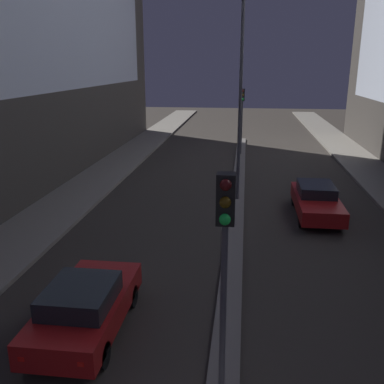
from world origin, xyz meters
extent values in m
cube|color=#66605B|center=(0.00, 18.66, 0.07)|extent=(0.72, 35.32, 0.14)
cylinder|color=#4C4C51|center=(0.00, 3.62, 2.12)|extent=(0.12, 0.12, 3.96)
cube|color=black|center=(0.00, 3.62, 4.55)|extent=(0.32, 0.28, 0.90)
sphere|color=#4C0F0F|center=(0.00, 3.44, 4.85)|extent=(0.20, 0.20, 0.20)
sphere|color=#4C380A|center=(0.00, 3.44, 4.55)|extent=(0.20, 0.20, 0.20)
sphere|color=#1EEA4C|center=(0.00, 3.44, 4.25)|extent=(0.20, 0.20, 0.20)
cylinder|color=#4C4C51|center=(0.00, 29.12, 2.12)|extent=(0.12, 0.12, 3.96)
cube|color=black|center=(0.00, 29.12, 4.55)|extent=(0.32, 0.28, 0.90)
sphere|color=#4C0F0F|center=(0.00, 28.94, 4.85)|extent=(0.20, 0.20, 0.20)
sphere|color=#4C380A|center=(0.00, 28.94, 4.55)|extent=(0.20, 0.20, 0.20)
sphere|color=#1EEA4C|center=(0.00, 28.94, 4.25)|extent=(0.20, 0.20, 0.20)
cylinder|color=#4C4C51|center=(0.00, 17.68, 4.86)|extent=(0.16, 0.16, 9.44)
cube|color=maroon|center=(-3.64, 6.04, 0.65)|extent=(1.89, 4.23, 0.67)
cube|color=black|center=(-3.64, 5.73, 1.23)|extent=(1.61, 1.90, 0.50)
cube|color=red|center=(-4.30, 3.93, 0.69)|extent=(0.14, 0.04, 0.10)
cube|color=red|center=(-2.97, 3.93, 0.69)|extent=(0.14, 0.04, 0.10)
cylinder|color=black|center=(-4.47, 7.36, 0.32)|extent=(0.22, 0.64, 0.64)
cylinder|color=black|center=(-2.80, 7.36, 0.32)|extent=(0.22, 0.64, 0.64)
cylinder|color=black|center=(-4.47, 4.73, 0.32)|extent=(0.22, 0.64, 0.64)
cylinder|color=black|center=(-2.80, 4.73, 0.32)|extent=(0.22, 0.64, 0.64)
cube|color=maroon|center=(3.64, 15.85, 0.64)|extent=(1.85, 4.79, 0.65)
cube|color=black|center=(3.64, 16.21, 1.20)|extent=(1.57, 2.16, 0.47)
cube|color=red|center=(2.99, 18.25, 0.68)|extent=(0.14, 0.04, 0.10)
cube|color=red|center=(4.28, 18.25, 0.68)|extent=(0.14, 0.04, 0.10)
cylinder|color=black|center=(2.82, 17.34, 0.32)|extent=(0.22, 0.64, 0.64)
cylinder|color=black|center=(4.45, 17.34, 0.32)|extent=(0.22, 0.64, 0.64)
cylinder|color=black|center=(2.82, 14.37, 0.32)|extent=(0.22, 0.64, 0.64)
cylinder|color=black|center=(4.45, 14.37, 0.32)|extent=(0.22, 0.64, 0.64)
camera|label=1|loc=(0.28, -3.27, 6.74)|focal=40.00mm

